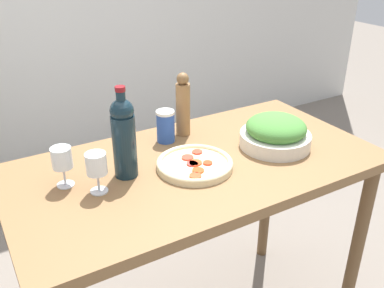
{
  "coord_description": "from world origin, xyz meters",
  "views": [
    {
      "loc": [
        -0.73,
        -1.21,
        1.72
      ],
      "look_at": [
        0.0,
        0.04,
        1.0
      ],
      "focal_mm": 40.0,
      "sensor_mm": 36.0,
      "label": 1
    }
  ],
  "objects_px": {
    "pepper_mill": "(183,105)",
    "wine_bottle": "(124,136)",
    "salad_bowl": "(276,133)",
    "wine_glass_far": "(62,159)",
    "salt_canister": "(166,126)",
    "homemade_pizza": "(195,164)",
    "wine_glass_near": "(96,166)"
  },
  "relations": [
    {
      "from": "salad_bowl",
      "to": "wine_glass_far",
      "type": "bearing_deg",
      "value": 170.89
    },
    {
      "from": "wine_glass_far",
      "to": "homemade_pizza",
      "type": "relative_size",
      "value": 0.51
    },
    {
      "from": "wine_glass_far",
      "to": "wine_glass_near",
      "type": "bearing_deg",
      "value": -48.22
    },
    {
      "from": "salt_canister",
      "to": "wine_bottle",
      "type": "bearing_deg",
      "value": -144.86
    },
    {
      "from": "salad_bowl",
      "to": "homemade_pizza",
      "type": "relative_size",
      "value": 1.0
    },
    {
      "from": "wine_glass_near",
      "to": "salad_bowl",
      "type": "relative_size",
      "value": 0.5
    },
    {
      "from": "pepper_mill",
      "to": "salad_bowl",
      "type": "height_order",
      "value": "pepper_mill"
    },
    {
      "from": "wine_bottle",
      "to": "homemade_pizza",
      "type": "xyz_separation_m",
      "value": [
        0.24,
        -0.08,
        -0.14
      ]
    },
    {
      "from": "wine_glass_near",
      "to": "homemade_pizza",
      "type": "bearing_deg",
      "value": -3.58
    },
    {
      "from": "wine_bottle",
      "to": "salad_bowl",
      "type": "distance_m",
      "value": 0.62
    },
    {
      "from": "wine_glass_near",
      "to": "wine_glass_far",
      "type": "distance_m",
      "value": 0.13
    },
    {
      "from": "pepper_mill",
      "to": "homemade_pizza",
      "type": "xyz_separation_m",
      "value": [
        -0.11,
        -0.28,
        -0.12
      ]
    },
    {
      "from": "salt_canister",
      "to": "pepper_mill",
      "type": "bearing_deg",
      "value": 14.16
    },
    {
      "from": "wine_glass_near",
      "to": "salad_bowl",
      "type": "height_order",
      "value": "wine_glass_near"
    },
    {
      "from": "wine_bottle",
      "to": "wine_glass_far",
      "type": "bearing_deg",
      "value": 168.94
    },
    {
      "from": "wine_bottle",
      "to": "pepper_mill",
      "type": "relative_size",
      "value": 1.22
    },
    {
      "from": "wine_glass_near",
      "to": "salt_canister",
      "type": "height_order",
      "value": "wine_glass_near"
    },
    {
      "from": "wine_bottle",
      "to": "salt_canister",
      "type": "height_order",
      "value": "wine_bottle"
    },
    {
      "from": "pepper_mill",
      "to": "homemade_pizza",
      "type": "relative_size",
      "value": 0.96
    },
    {
      "from": "wine_glass_near",
      "to": "pepper_mill",
      "type": "distance_m",
      "value": 0.53
    },
    {
      "from": "salad_bowl",
      "to": "wine_glass_near",
      "type": "bearing_deg",
      "value": 177.3
    },
    {
      "from": "wine_bottle",
      "to": "wine_glass_near",
      "type": "xyz_separation_m",
      "value": [
        -0.12,
        -0.06,
        -0.05
      ]
    },
    {
      "from": "pepper_mill",
      "to": "homemade_pizza",
      "type": "bearing_deg",
      "value": -111.09
    },
    {
      "from": "wine_glass_near",
      "to": "wine_glass_far",
      "type": "relative_size",
      "value": 1.0
    },
    {
      "from": "wine_glass_near",
      "to": "pepper_mill",
      "type": "height_order",
      "value": "pepper_mill"
    },
    {
      "from": "pepper_mill",
      "to": "wine_bottle",
      "type": "bearing_deg",
      "value": -149.97
    },
    {
      "from": "wine_glass_far",
      "to": "salt_canister",
      "type": "height_order",
      "value": "wine_glass_far"
    },
    {
      "from": "wine_bottle",
      "to": "wine_glass_far",
      "type": "xyz_separation_m",
      "value": [
        -0.21,
        0.04,
        -0.05
      ]
    },
    {
      "from": "wine_glass_far",
      "to": "salt_canister",
      "type": "xyz_separation_m",
      "value": [
        0.45,
        0.13,
        -0.03
      ]
    },
    {
      "from": "wine_glass_far",
      "to": "salad_bowl",
      "type": "relative_size",
      "value": 0.5
    },
    {
      "from": "wine_bottle",
      "to": "pepper_mill",
      "type": "height_order",
      "value": "wine_bottle"
    },
    {
      "from": "wine_glass_near",
      "to": "wine_glass_far",
      "type": "height_order",
      "value": "same"
    }
  ]
}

